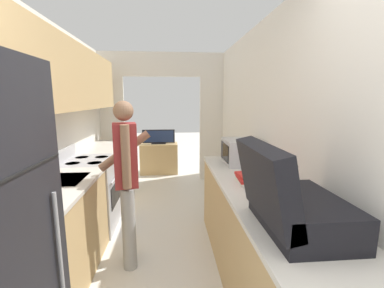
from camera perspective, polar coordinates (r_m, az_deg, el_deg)
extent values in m
cube|color=white|center=(2.61, -36.19, -0.29)|extent=(0.06, 6.87, 2.50)
cube|color=tan|center=(3.37, -25.90, 13.23)|extent=(0.32, 3.24, 0.76)
cube|color=white|center=(2.47, 20.88, 0.52)|extent=(0.06, 6.87, 2.50)
cube|color=white|center=(5.23, -18.17, 2.84)|extent=(0.65, 0.06, 2.05)
cube|color=white|center=(5.18, 5.33, 3.21)|extent=(0.65, 0.06, 2.05)
cube|color=white|center=(5.10, -6.77, 17.17)|extent=(2.77, 0.06, 0.45)
cube|color=tan|center=(2.68, -28.23, -17.87)|extent=(0.60, 1.29, 0.85)
cube|color=silver|center=(2.51, -29.12, -8.85)|extent=(0.62, 1.30, 0.03)
cube|color=tan|center=(4.44, -18.18, -6.24)|extent=(0.60, 1.23, 0.85)
cube|color=silver|center=(4.35, -18.48, -0.58)|extent=(0.62, 1.24, 0.03)
cube|color=#9EA3A8|center=(2.71, -27.15, -7.03)|extent=(0.42, 0.44, 0.00)
cube|color=tan|center=(2.47, 14.02, -19.36)|extent=(0.60, 2.38, 0.85)
cube|color=silver|center=(2.29, 14.49, -9.60)|extent=(0.62, 2.41, 0.03)
cube|color=black|center=(1.32, -33.83, -5.30)|extent=(0.01, 0.75, 0.01)
cylinder|color=#99999E|center=(1.73, -27.31, -20.97)|extent=(0.02, 0.02, 0.73)
cube|color=#B7B7BC|center=(3.54, -21.66, -10.32)|extent=(0.62, 0.72, 0.89)
cube|color=black|center=(3.46, -16.59, -10.47)|extent=(0.01, 0.49, 0.27)
cylinder|color=#B7B7BC|center=(3.39, -16.44, -6.95)|extent=(0.02, 0.58, 0.02)
cube|color=#B7B7BC|center=(3.50, -26.75, -2.14)|extent=(0.04, 0.72, 0.14)
cylinder|color=#232328|center=(3.23, -20.85, -3.97)|extent=(0.16, 0.16, 0.01)
cylinder|color=#232328|center=(3.53, -19.46, -2.75)|extent=(0.16, 0.16, 0.01)
cylinder|color=#232328|center=(3.31, -24.99, -3.94)|extent=(0.16, 0.16, 0.01)
cylinder|color=#232328|center=(3.60, -23.28, -2.75)|extent=(0.16, 0.16, 0.01)
cylinder|color=#9E9E9E|center=(2.65, -13.83, -17.89)|extent=(0.15, 0.15, 0.81)
cylinder|color=#9E9E9E|center=(2.80, -14.00, -16.29)|extent=(0.15, 0.15, 0.81)
cube|color=maroon|center=(2.49, -14.59, -2.43)|extent=(0.25, 0.25, 0.60)
cylinder|color=#8C664C|center=(2.34, -14.48, -2.81)|extent=(0.09, 0.09, 0.57)
cylinder|color=#8C664C|center=(2.63, -14.71, -1.46)|extent=(0.52, 0.18, 0.39)
sphere|color=#8C664C|center=(2.44, -15.01, 7.13)|extent=(0.18, 0.18, 0.18)
cube|color=black|center=(1.64, 23.12, -13.88)|extent=(0.42, 0.61, 0.19)
cube|color=black|center=(1.49, 16.03, -8.15)|extent=(0.19, 0.61, 0.43)
cube|color=#2D2D33|center=(1.87, 18.82, -6.05)|extent=(0.25, 0.02, 0.10)
cube|color=#B7B7BC|center=(3.01, 11.07, -1.68)|extent=(0.40, 0.46, 0.28)
cube|color=black|center=(2.92, 7.49, -1.94)|extent=(0.01, 0.28, 0.19)
cube|color=#38383D|center=(3.11, 6.69, -1.18)|extent=(0.01, 0.09, 0.20)
cube|color=white|center=(2.35, 12.44, -8.16)|extent=(0.18, 0.30, 0.03)
cube|color=red|center=(2.35, 13.06, -7.43)|extent=(0.25, 0.27, 0.03)
cube|color=red|center=(2.33, 13.12, -6.86)|extent=(0.26, 0.27, 0.02)
cube|color=tan|center=(5.76, -7.31, -3.13)|extent=(0.81, 0.42, 0.66)
cube|color=black|center=(5.65, -7.40, 0.16)|extent=(0.31, 0.16, 0.02)
cube|color=black|center=(5.63, -7.44, 1.71)|extent=(0.70, 0.04, 0.29)
cube|color=navy|center=(5.60, -7.45, 1.68)|extent=(0.64, 0.01, 0.26)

